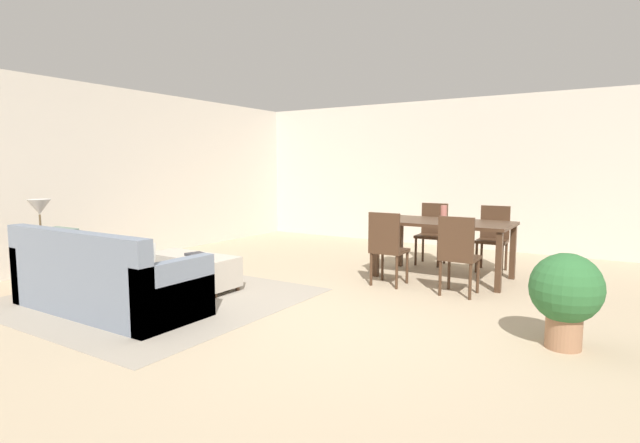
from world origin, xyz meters
The scene contains 16 objects.
ground_plane centered at (0.00, 0.00, 0.00)m, with size 10.80×10.80×0.00m, color tan.
wall_back centered at (0.00, 5.00, 1.35)m, with size 9.00×0.12×2.70m, color beige.
wall_left centered at (-4.50, 0.50, 1.35)m, with size 0.12×11.00×2.70m, color beige.
area_rug centered at (-2.11, -0.39, 0.00)m, with size 3.00×2.80×0.01m, color gray.
couch centered at (-2.14, -0.99, 0.30)m, with size 2.14×0.88×0.86m.
ottoman_table centered at (-2.08, 0.15, 0.24)m, with size 1.19×0.48×0.41m.
side_table centered at (-3.51, -0.88, 0.45)m, with size 0.40×0.40×0.57m.
table_lamp centered at (-3.51, -0.88, 0.98)m, with size 0.26×0.26×0.53m.
dining_table centered at (0.32, 2.34, 0.67)m, with size 1.71×0.94×0.76m.
dining_chair_near_left centered at (-0.14, 1.52, 0.52)m, with size 0.41×0.41×0.92m.
dining_chair_near_right centered at (0.75, 1.51, 0.52)m, with size 0.41×0.41×0.92m.
dining_chair_far_left centered at (-0.14, 3.19, 0.52)m, with size 0.42×0.42×0.92m.
dining_chair_far_right centered at (0.76, 3.17, 0.52)m, with size 0.42×0.42×0.92m.
vase_centerpiece centered at (0.29, 2.38, 0.86)m, with size 0.08×0.08×0.20m, color #B26659.
book_on_ottoman centered at (-1.97, 0.12, 0.43)m, with size 0.26×0.20×0.03m, color #333338.
potted_plant centered at (1.96, 0.37, 0.46)m, with size 0.57×0.57×0.78m.
Camera 1 is at (2.33, -3.93, 1.47)m, focal length 27.31 mm.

